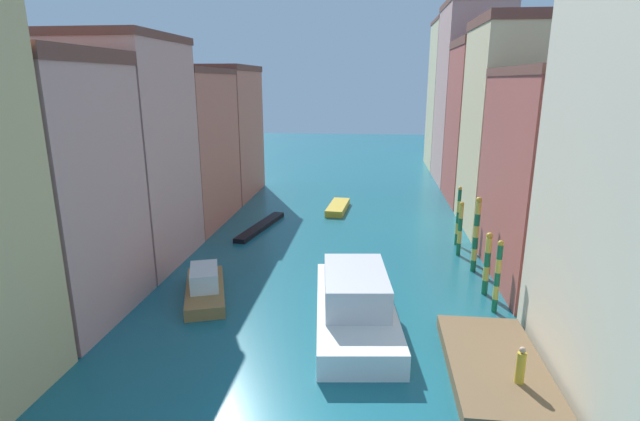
{
  "coord_description": "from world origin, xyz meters",
  "views": [
    {
      "loc": [
        2.66,
        -13.7,
        12.29
      ],
      "look_at": [
        -1.84,
        25.88,
        1.5
      ],
      "focal_mm": 26.99,
      "sensor_mm": 36.0,
      "label": 1
    }
  ],
  "objects_px": {
    "mooring_pole_0": "(497,276)",
    "mooring_pole_3": "(460,228)",
    "mooring_pole_2": "(476,234)",
    "motorboat_0": "(338,207)",
    "waterfront_dock": "(495,366)",
    "motorboat_1": "(205,286)",
    "mooring_pole_4": "(458,215)",
    "person_on_dock": "(521,366)",
    "gondola_black": "(261,227)",
    "vaporetto_white": "(355,303)",
    "mooring_pole_1": "(487,263)"
  },
  "relations": [
    {
      "from": "mooring_pole_3",
      "to": "waterfront_dock",
      "type": "bearing_deg",
      "value": -93.13
    },
    {
      "from": "motorboat_1",
      "to": "mooring_pole_1",
      "type": "bearing_deg",
      "value": 7.93
    },
    {
      "from": "mooring_pole_2",
      "to": "mooring_pole_4",
      "type": "height_order",
      "value": "mooring_pole_2"
    },
    {
      "from": "mooring_pole_4",
      "to": "motorboat_1",
      "type": "relative_size",
      "value": 0.72
    },
    {
      "from": "waterfront_dock",
      "to": "vaporetto_white",
      "type": "relative_size",
      "value": 0.73
    },
    {
      "from": "waterfront_dock",
      "to": "mooring_pole_4",
      "type": "distance_m",
      "value": 17.31
    },
    {
      "from": "mooring_pole_0",
      "to": "mooring_pole_1",
      "type": "xyz_separation_m",
      "value": [
        -0.04,
        2.29,
        -0.14
      ]
    },
    {
      "from": "gondola_black",
      "to": "motorboat_1",
      "type": "height_order",
      "value": "motorboat_1"
    },
    {
      "from": "mooring_pole_0",
      "to": "mooring_pole_2",
      "type": "relative_size",
      "value": 0.81
    },
    {
      "from": "gondola_black",
      "to": "motorboat_1",
      "type": "distance_m",
      "value": 13.57
    },
    {
      "from": "mooring_pole_2",
      "to": "mooring_pole_4",
      "type": "bearing_deg",
      "value": 92.94
    },
    {
      "from": "mooring_pole_4",
      "to": "motorboat_1",
      "type": "height_order",
      "value": "mooring_pole_4"
    },
    {
      "from": "mooring_pole_0",
      "to": "waterfront_dock",
      "type": "bearing_deg",
      "value": -102.67
    },
    {
      "from": "person_on_dock",
      "to": "mooring_pole_0",
      "type": "bearing_deg",
      "value": 83.98
    },
    {
      "from": "waterfront_dock",
      "to": "mooring_pole_4",
      "type": "bearing_deg",
      "value": 86.57
    },
    {
      "from": "motorboat_0",
      "to": "gondola_black",
      "type": "bearing_deg",
      "value": -132.01
    },
    {
      "from": "mooring_pole_2",
      "to": "motorboat_0",
      "type": "bearing_deg",
      "value": 125.06
    },
    {
      "from": "mooring_pole_2",
      "to": "gondola_black",
      "type": "bearing_deg",
      "value": 154.69
    },
    {
      "from": "waterfront_dock",
      "to": "mooring_pole_2",
      "type": "bearing_deg",
      "value": 83.71
    },
    {
      "from": "mooring_pole_2",
      "to": "person_on_dock",
      "type": "bearing_deg",
      "value": -93.24
    },
    {
      "from": "motorboat_0",
      "to": "mooring_pole_3",
      "type": "bearing_deg",
      "value": -49.95
    },
    {
      "from": "mooring_pole_0",
      "to": "motorboat_0",
      "type": "height_order",
      "value": "mooring_pole_0"
    },
    {
      "from": "mooring_pole_3",
      "to": "motorboat_1",
      "type": "xyz_separation_m",
      "value": [
        -15.9,
        -8.85,
        -1.39
      ]
    },
    {
      "from": "mooring_pole_2",
      "to": "motorboat_0",
      "type": "relative_size",
      "value": 0.9
    },
    {
      "from": "person_on_dock",
      "to": "mooring_pole_4",
      "type": "bearing_deg",
      "value": 88.52
    },
    {
      "from": "mooring_pole_4",
      "to": "gondola_black",
      "type": "height_order",
      "value": "mooring_pole_4"
    },
    {
      "from": "person_on_dock",
      "to": "motorboat_1",
      "type": "relative_size",
      "value": 0.25
    },
    {
      "from": "mooring_pole_0",
      "to": "mooring_pole_3",
      "type": "xyz_separation_m",
      "value": [
        -0.53,
        8.86,
        -0.06
      ]
    },
    {
      "from": "person_on_dock",
      "to": "motorboat_1",
      "type": "distance_m",
      "value": 17.35
    },
    {
      "from": "mooring_pole_3",
      "to": "motorboat_1",
      "type": "height_order",
      "value": "mooring_pole_3"
    },
    {
      "from": "mooring_pole_4",
      "to": "gondola_black",
      "type": "xyz_separation_m",
      "value": [
        -16.0,
        2.36,
        -2.16
      ]
    },
    {
      "from": "mooring_pole_0",
      "to": "vaporetto_white",
      "type": "distance_m",
      "value": 7.92
    },
    {
      "from": "mooring_pole_3",
      "to": "motorboat_0",
      "type": "relative_size",
      "value": 0.71
    },
    {
      "from": "person_on_dock",
      "to": "mooring_pole_1",
      "type": "xyz_separation_m",
      "value": [
        0.75,
        9.77,
        0.6
      ]
    },
    {
      "from": "mooring_pole_4",
      "to": "vaporetto_white",
      "type": "distance_m",
      "value": 15.23
    },
    {
      "from": "motorboat_1",
      "to": "mooring_pole_4",
      "type": "bearing_deg",
      "value": 34.81
    },
    {
      "from": "mooring_pole_3",
      "to": "vaporetto_white",
      "type": "xyz_separation_m",
      "value": [
        -7.04,
        -10.97,
        -0.93
      ]
    },
    {
      "from": "waterfront_dock",
      "to": "gondola_black",
      "type": "distance_m",
      "value": 24.6
    },
    {
      "from": "mooring_pole_2",
      "to": "motorboat_1",
      "type": "xyz_separation_m",
      "value": [
        -16.39,
        -5.86,
        -1.94
      ]
    },
    {
      "from": "waterfront_dock",
      "to": "mooring_pole_4",
      "type": "height_order",
      "value": "mooring_pole_4"
    },
    {
      "from": "mooring_pole_1",
      "to": "motorboat_0",
      "type": "xyz_separation_m",
      "value": [
        -10.15,
        18.07,
        -1.67
      ]
    },
    {
      "from": "mooring_pole_4",
      "to": "waterfront_dock",
      "type": "bearing_deg",
      "value": -93.43
    },
    {
      "from": "mooring_pole_4",
      "to": "motorboat_0",
      "type": "relative_size",
      "value": 0.82
    },
    {
      "from": "person_on_dock",
      "to": "mooring_pole_4",
      "type": "relative_size",
      "value": 0.34
    },
    {
      "from": "waterfront_dock",
      "to": "mooring_pole_1",
      "type": "height_order",
      "value": "mooring_pole_1"
    },
    {
      "from": "person_on_dock",
      "to": "motorboat_0",
      "type": "bearing_deg",
      "value": 108.67
    },
    {
      "from": "motorboat_1",
      "to": "mooring_pole_0",
      "type": "bearing_deg",
      "value": -0.04
    },
    {
      "from": "waterfront_dock",
      "to": "motorboat_0",
      "type": "xyz_separation_m",
      "value": [
        -8.86,
        26.3,
        -0.01
      ]
    },
    {
      "from": "waterfront_dock",
      "to": "mooring_pole_2",
      "type": "xyz_separation_m",
      "value": [
        1.3,
        11.81,
        2.28
      ]
    },
    {
      "from": "waterfront_dock",
      "to": "person_on_dock",
      "type": "height_order",
      "value": "person_on_dock"
    }
  ]
}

